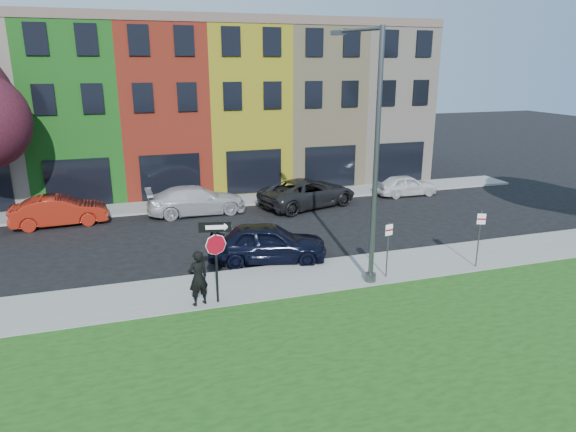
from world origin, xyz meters
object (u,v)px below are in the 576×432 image
object	(u,v)px
man	(198,278)
street_lamp	(372,160)
stop_sign	(216,246)
sedan_near	(268,243)

from	to	relation	value
man	street_lamp	world-z (taller)	street_lamp
stop_sign	man	world-z (taller)	stop_sign
sedan_near	street_lamp	bearing A→B (deg)	-123.50
man	street_lamp	distance (m)	7.14
man	sedan_near	distance (m)	4.69
man	sedan_near	bearing A→B (deg)	-153.13
sedan_near	man	bearing A→B (deg)	149.18
man	street_lamp	bearing A→B (deg)	163.13
stop_sign	man	size ratio (longest dim) A/B	1.49
sedan_near	street_lamp	distance (m)	5.72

